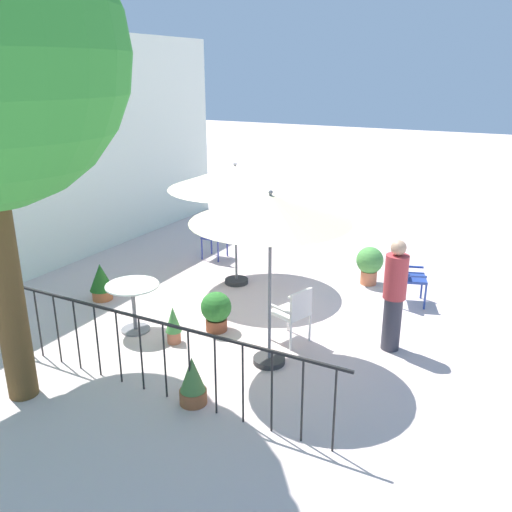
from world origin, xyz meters
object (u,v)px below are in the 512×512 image
patio_chair_0 (294,311)px  potted_plant_1 (370,263)px  potted_plant_0 (193,381)px  potted_plant_3 (173,324)px  patio_chair_1 (407,274)px  cafe_table_0 (133,299)px  standing_person (394,295)px  patio_umbrella_0 (235,178)px  potted_plant_4 (216,310)px  patio_chair_2 (212,234)px  potted_plant_2 (101,281)px  patio_umbrella_1 (270,210)px

patio_chair_0 → potted_plant_1: (2.77, -0.32, -0.09)m
potted_plant_1 → potted_plant_0: bearing=171.0°
potted_plant_3 → patio_chair_1: bearing=-41.3°
patio_chair_1 → cafe_table_0: bearing=131.2°
potted_plant_0 → standing_person: 3.06m
patio_umbrella_0 → potted_plant_3: bearing=-171.9°
potted_plant_1 → potted_plant_4: potted_plant_1 is taller
patio_chair_0 → patio_chair_1: (2.21, -1.13, 0.02)m
patio_chair_1 → patio_chair_2: (0.38, 4.15, 0.02)m
potted_plant_0 → potted_plant_4: size_ratio=0.99×
potted_plant_0 → standing_person: size_ratio=0.38×
patio_umbrella_0 → potted_plant_1: 2.95m
standing_person → potted_plant_2: bearing=96.9°
patio_chair_2 → potted_plant_2: size_ratio=1.44×
patio_umbrella_0 → potted_plant_0: patio_umbrella_0 is taller
patio_chair_0 → potted_plant_1: 2.79m
potted_plant_1 → potted_plant_2: (-2.89, 3.92, -0.07)m
potted_plant_3 → potted_plant_4: potted_plant_4 is taller
patio_chair_2 → potted_plant_2: 2.79m
patio_umbrella_1 → potted_plant_4: 2.21m
patio_umbrella_1 → potted_plant_3: size_ratio=4.21×
patio_umbrella_0 → patio_chair_1: (0.58, -3.03, -1.48)m
patio_chair_2 → potted_plant_1: patio_chair_2 is taller
patio_umbrella_1 → cafe_table_0: patio_umbrella_1 is taller
cafe_table_0 → potted_plant_1: (3.56, -2.62, -0.12)m
patio_umbrella_1 → patio_chair_0: patio_umbrella_1 is taller
patio_umbrella_1 → patio_chair_1: size_ratio=2.71×
patio_chair_1 → potted_plant_3: size_ratio=1.55×
patio_umbrella_1 → potted_plant_0: bearing=163.0°
patio_chair_0 → potted_plant_0: size_ratio=1.38×
patio_umbrella_0 → cafe_table_0: bearing=170.5°
patio_chair_2 → potted_plant_2: bearing=168.0°
patio_umbrella_0 → patio_chair_2: 2.08m
potted_plant_2 → standing_person: 4.98m
patio_umbrella_0 → potted_plant_3: size_ratio=4.19×
patio_chair_0 → patio_chair_2: bearing=49.3°
patio_chair_0 → patio_chair_2: size_ratio=0.90×
potted_plant_2 → potted_plant_4: size_ratio=1.05×
potted_plant_4 → patio_umbrella_1: bearing=-113.5°
patio_chair_0 → standing_person: size_ratio=0.52×
patio_umbrella_0 → patio_chair_0: patio_umbrella_0 is taller
patio_chair_1 → standing_person: size_ratio=0.54×
potted_plant_2 → potted_plant_1: bearing=-53.6°
patio_chair_0 → potted_plant_3: bearing=118.4°
potted_plant_0 → potted_plant_2: potted_plant_2 is taller
potted_plant_0 → potted_plant_3: 1.60m
standing_person → potted_plant_0: bearing=144.4°
potted_plant_2 → standing_person: standing_person is taller
patio_umbrella_0 → potted_plant_2: 2.96m
potted_plant_0 → patio_chair_0: bearing=-12.3°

